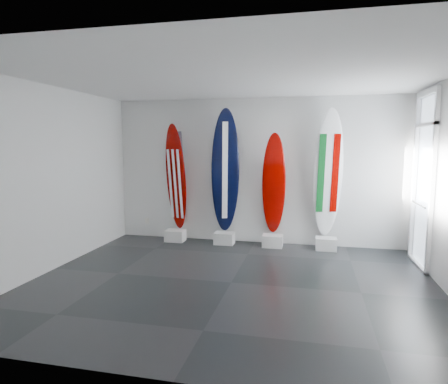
% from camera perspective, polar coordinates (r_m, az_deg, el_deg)
% --- Properties ---
extents(floor, '(6.00, 6.00, 0.00)m').
position_cam_1_polar(floor, '(5.94, 1.08, -13.21)').
color(floor, black).
rests_on(floor, ground).
extents(ceiling, '(6.00, 6.00, 0.00)m').
position_cam_1_polar(ceiling, '(5.65, 1.15, 16.64)').
color(ceiling, white).
rests_on(ceiling, wall_back).
extents(wall_back, '(6.00, 0.00, 6.00)m').
position_cam_1_polar(wall_back, '(8.06, 4.70, 3.06)').
color(wall_back, silver).
rests_on(wall_back, ground).
extents(wall_front, '(6.00, 0.00, 6.00)m').
position_cam_1_polar(wall_front, '(3.22, -7.91, -3.02)').
color(wall_front, silver).
rests_on(wall_front, ground).
extents(wall_left, '(0.00, 5.00, 5.00)m').
position_cam_1_polar(wall_left, '(6.86, -24.25, 1.77)').
color(wall_left, silver).
rests_on(wall_left, ground).
extents(display_block_usa, '(0.40, 0.30, 0.24)m').
position_cam_1_polar(display_block_usa, '(8.36, -7.21, -6.40)').
color(display_block_usa, silver).
rests_on(display_block_usa, floor).
extents(surfboard_usa, '(0.58, 0.44, 2.25)m').
position_cam_1_polar(surfboard_usa, '(8.26, -7.11, 2.18)').
color(surfboard_usa, '#860300').
rests_on(surfboard_usa, display_block_usa).
extents(display_block_navy, '(0.40, 0.30, 0.24)m').
position_cam_1_polar(display_block_navy, '(8.07, 0.05, -6.84)').
color(display_block_navy, silver).
rests_on(display_block_navy, floor).
extents(surfboard_navy, '(0.64, 0.45, 2.55)m').
position_cam_1_polar(surfboard_navy, '(7.95, 0.21, 3.10)').
color(surfboard_navy, black).
rests_on(surfboard_navy, display_block_navy).
extents(display_block_swiss, '(0.40, 0.30, 0.24)m').
position_cam_1_polar(display_block_swiss, '(7.92, 7.17, -7.17)').
color(display_block_swiss, silver).
rests_on(display_block_swiss, floor).
extents(surfboard_swiss, '(0.51, 0.46, 2.06)m').
position_cam_1_polar(surfboard_swiss, '(7.82, 7.37, 1.15)').
color(surfboard_swiss, '#860300').
rests_on(surfboard_swiss, display_block_swiss).
extents(display_block_italy, '(0.40, 0.30, 0.24)m').
position_cam_1_polar(display_block_italy, '(7.89, 14.82, -7.40)').
color(display_block_italy, silver).
rests_on(display_block_italy, floor).
extents(surfboard_italy, '(0.63, 0.46, 2.51)m').
position_cam_1_polar(surfboard_italy, '(7.77, 15.12, 2.61)').
color(surfboard_italy, white).
rests_on(surfboard_italy, display_block_italy).
extents(wall_outlet, '(0.09, 0.02, 0.13)m').
position_cam_1_polar(wall_outlet, '(8.87, -11.31, -4.18)').
color(wall_outlet, silver).
rests_on(wall_outlet, wall_back).
extents(glass_door, '(0.12, 1.16, 2.85)m').
position_cam_1_polar(glass_door, '(7.28, 27.39, 1.27)').
color(glass_door, white).
rests_on(glass_door, floor).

